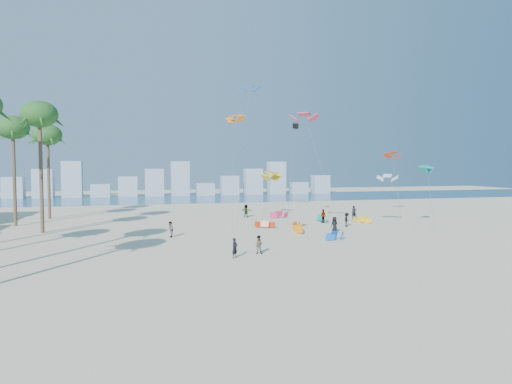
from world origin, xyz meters
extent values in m
plane|color=beige|center=(0.00, 0.00, 0.00)|extent=(220.00, 220.00, 0.00)
plane|color=navy|center=(0.00, 72.00, 0.01)|extent=(220.00, 220.00, 0.00)
imported|color=black|center=(-1.85, 4.40, 0.79)|extent=(0.69, 0.66, 1.58)
imported|color=gray|center=(0.42, 5.63, 0.76)|extent=(0.92, 0.85, 1.52)
imported|color=black|center=(11.51, 14.79, 0.87)|extent=(0.94, 0.70, 1.75)
imported|color=gray|center=(13.82, 23.16, 0.88)|extent=(0.62, 1.09, 1.75)
imported|color=black|center=(14.98, 18.85, 0.85)|extent=(1.20, 1.24, 1.70)
imported|color=gray|center=(5.81, 31.87, 0.90)|extent=(1.54, 1.56, 1.80)
imported|color=black|center=(19.59, 25.94, 0.91)|extent=(0.68, 0.46, 1.83)
imported|color=gray|center=(-5.97, 16.18, 0.82)|extent=(0.67, 0.83, 1.63)
cylinder|color=#595959|center=(2.50, 10.99, 3.29)|extent=(2.12, 2.18, 6.58)
cylinder|color=#595959|center=(9.76, 13.85, 6.42)|extent=(2.57, 4.79, 12.85)
cylinder|color=#595959|center=(22.61, 13.53, 3.64)|extent=(1.22, 3.46, 7.29)
cylinder|color=#595959|center=(1.54, 20.43, 6.56)|extent=(0.85, 2.42, 13.12)
cylinder|color=#595959|center=(10.25, 25.28, 6.41)|extent=(2.17, 2.73, 12.83)
cylinder|color=#595959|center=(20.68, 16.24, 3.04)|extent=(1.08, 4.62, 6.10)
cylinder|color=#595959|center=(4.32, 27.17, 9.00)|extent=(2.93, 5.54, 18.01)
cylinder|color=#595959|center=(26.96, 27.25, 4.59)|extent=(0.85, 4.07, 9.19)
cylinder|color=brown|center=(-19.14, 23.00, 6.40)|extent=(0.40, 0.40, 12.80)
ellipsoid|color=#1C4F1F|center=(-19.14, 23.00, 12.80)|extent=(3.80, 3.80, 2.85)
cylinder|color=brown|center=(-23.40, 30.00, 5.93)|extent=(0.40, 0.40, 11.87)
ellipsoid|color=#1C4F1F|center=(-23.40, 30.00, 11.87)|extent=(3.80, 3.80, 2.85)
cylinder|color=brown|center=(-20.77, 37.00, 5.75)|extent=(0.40, 0.40, 11.51)
ellipsoid|color=#1C4F1F|center=(-20.77, 37.00, 11.51)|extent=(3.80, 3.80, 2.85)
cube|color=#9EADBF|center=(-35.80, 82.00, 2.40)|extent=(4.40, 3.00, 4.80)
cube|color=#9EADBF|center=(-29.60, 82.00, 3.30)|extent=(4.40, 3.00, 6.60)
cube|color=#9EADBF|center=(-23.40, 82.00, 4.20)|extent=(4.40, 3.00, 8.40)
cube|color=#9EADBF|center=(-17.20, 82.00, 1.50)|extent=(4.40, 3.00, 3.00)
cube|color=#9EADBF|center=(-11.00, 82.00, 2.40)|extent=(4.40, 3.00, 4.80)
cube|color=#9EADBF|center=(-4.80, 82.00, 3.30)|extent=(4.40, 3.00, 6.60)
cube|color=#9EADBF|center=(1.40, 82.00, 4.20)|extent=(4.40, 3.00, 8.40)
cube|color=#9EADBF|center=(7.60, 82.00, 1.50)|extent=(4.40, 3.00, 3.00)
cube|color=#9EADBF|center=(13.80, 82.00, 2.40)|extent=(4.40, 3.00, 4.80)
cube|color=#9EADBF|center=(20.00, 82.00, 3.30)|extent=(4.40, 3.00, 6.60)
cube|color=#9EADBF|center=(26.20, 82.00, 4.20)|extent=(4.40, 3.00, 8.40)
cube|color=#9EADBF|center=(32.40, 82.00, 1.50)|extent=(4.40, 3.00, 3.00)
cube|color=#9EADBF|center=(38.60, 82.00, 2.40)|extent=(4.40, 3.00, 4.80)
camera|label=1|loc=(-9.38, -30.08, 7.23)|focal=31.72mm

